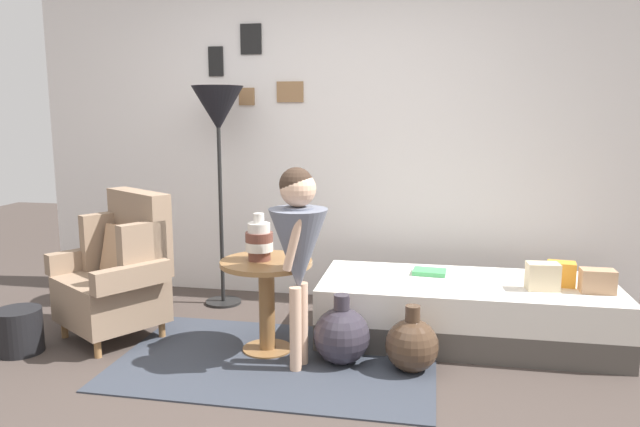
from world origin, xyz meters
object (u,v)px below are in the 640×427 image
at_px(demijohn_far, 412,345).
at_px(magazine_basket, 19,331).
at_px(armchair, 120,272).
at_px(side_table, 267,287).
at_px(daybed, 466,311).
at_px(book_on_daybed, 429,272).
at_px(vase_striped, 259,241).
at_px(floor_lamp, 218,117).
at_px(demijohn_near, 342,335).
at_px(person_child, 298,241).

distance_m(demijohn_far, magazine_basket, 2.44).
xyz_separation_m(armchair, side_table, (1.04, -0.08, -0.02)).
relative_size(daybed, book_on_daybed, 8.66).
bearing_deg(magazine_basket, armchair, 39.24).
height_order(vase_striped, magazine_basket, vase_striped).
relative_size(floor_lamp, demijohn_far, 4.25).
distance_m(vase_striped, floor_lamp, 1.26).
relative_size(side_table, book_on_daybed, 2.68).
distance_m(armchair, daybed, 2.31).
distance_m(daybed, magazine_basket, 2.86).
xyz_separation_m(demijohn_near, magazine_basket, (-2.01, -0.22, -0.04)).
height_order(armchair, vase_striped, armchair).
bearing_deg(armchair, vase_striped, -4.21).
xyz_separation_m(armchair, person_child, (1.29, -0.29, 0.33)).
distance_m(vase_striped, demijohn_near, 0.76).
bearing_deg(demijohn_far, magazine_basket, -175.55).
height_order(demijohn_far, magazine_basket, demijohn_far).
distance_m(daybed, demijohn_near, 0.91).
distance_m(armchair, vase_striped, 1.03).
height_order(floor_lamp, demijohn_far, floor_lamp).
xyz_separation_m(floor_lamp, book_on_daybed, (1.60, -0.29, -1.04)).
relative_size(demijohn_far, magazine_basket, 1.42).
distance_m(daybed, side_table, 1.33).
relative_size(vase_striped, floor_lamp, 0.17).
height_order(armchair, person_child, person_child).
bearing_deg(demijohn_near, demijohn_far, -4.57).
bearing_deg(person_child, demijohn_near, 26.17).
xyz_separation_m(floor_lamp, magazine_basket, (-0.91, -1.17, -1.32)).
distance_m(book_on_daybed, demijohn_near, 0.86).
relative_size(armchair, magazine_basket, 3.46).
bearing_deg(vase_striped, daybed, 18.54).
relative_size(armchair, daybed, 0.51).
height_order(daybed, floor_lamp, floor_lamp).
bearing_deg(side_table, demijohn_near, -11.02).
xyz_separation_m(armchair, demijohn_near, (1.53, -0.17, -0.26)).
height_order(armchair, magazine_basket, armchair).
height_order(armchair, daybed, armchair).
bearing_deg(demijohn_far, book_on_daybed, 83.03).
distance_m(armchair, book_on_daybed, 2.09).
xyz_separation_m(demijohn_far, magazine_basket, (-2.43, -0.19, -0.02)).
bearing_deg(armchair, person_child, -12.54).
xyz_separation_m(floor_lamp, person_child, (0.86, -1.06, -0.69)).
bearing_deg(side_table, book_on_daybed, 29.68).
xyz_separation_m(person_child, demijohn_near, (0.24, 0.12, -0.59)).
distance_m(daybed, demijohn_far, 0.65).
height_order(person_child, book_on_daybed, person_child).
xyz_separation_m(armchair, book_on_daybed, (2.03, 0.49, -0.02)).
bearing_deg(armchair, floor_lamp, 60.98).
distance_m(armchair, demijohn_far, 1.98).
distance_m(side_table, book_on_daybed, 1.14).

